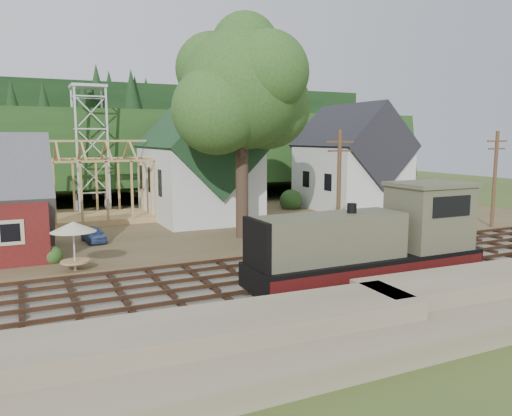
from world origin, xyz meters
name	(u,v)px	position (x,y,z in m)	size (l,w,h in m)	color
ground	(284,279)	(0.00, 0.00, 0.00)	(140.00, 140.00, 0.00)	#384C1E
embankment	(392,336)	(0.00, -8.50, 0.00)	(64.00, 5.00, 1.60)	#7F7259
railroad_bed	(284,278)	(0.00, 0.00, 0.08)	(64.00, 11.00, 0.16)	#726B5B
village_flat	(183,224)	(0.00, 18.00, 0.15)	(64.00, 26.00, 0.30)	brown
hillside	(127,196)	(0.00, 42.00, 0.00)	(70.00, 28.00, 8.00)	#1E3F19
ridge	(107,186)	(0.00, 58.00, 0.00)	(80.00, 20.00, 12.00)	black
church	(198,164)	(2.00, 19.68, 5.18)	(8.40, 15.17, 13.00)	silver
farmhouse	(351,164)	(18.00, 19.00, 4.87)	(8.40, 10.80, 10.60)	silver
timber_frame	(102,187)	(-6.00, 22.00, 3.27)	(8.20, 6.20, 6.99)	tan
lattice_tower	(89,111)	(-6.00, 28.00, 10.03)	(3.20, 3.20, 12.12)	silver
big_tree	(243,98)	(2.17, 10.08, 10.22)	(10.90, 8.40, 14.70)	#38281E
telegraph_pole_near	(339,186)	(7.00, 5.20, 4.25)	(2.20, 0.28, 8.00)	#4C331E
telegraph_pole_far	(495,178)	(22.00, 5.20, 4.25)	(2.20, 0.28, 8.00)	#4C331E
locomotive	(376,244)	(3.59, -3.00, 2.20)	(12.51, 3.13, 4.99)	black
car_blue	(93,234)	(-7.97, 12.97, 0.83)	(1.26, 3.13, 1.07)	#506CAB
car_red	(441,201)	(27.05, 15.62, 0.92)	(2.07, 4.49, 1.25)	#B83A0E
patio_set	(73,229)	(-9.91, 5.55, 2.59)	(2.41, 2.41, 2.69)	silver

